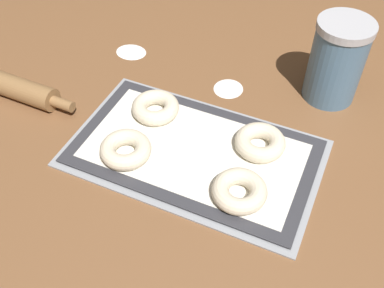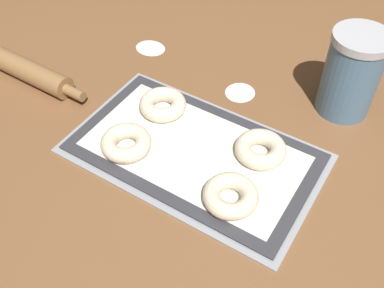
{
  "view_description": "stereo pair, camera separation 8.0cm",
  "coord_description": "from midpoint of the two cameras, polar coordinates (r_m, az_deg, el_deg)",
  "views": [
    {
      "loc": [
        0.24,
        -0.52,
        0.66
      ],
      "look_at": [
        -0.0,
        0.01,
        0.03
      ],
      "focal_mm": 42.0,
      "sensor_mm": 36.0,
      "label": 1
    },
    {
      "loc": [
        0.31,
        -0.49,
        0.66
      ],
      "look_at": [
        -0.0,
        0.01,
        0.03
      ],
      "focal_mm": 42.0,
      "sensor_mm": 36.0,
      "label": 2
    }
  ],
  "objects": [
    {
      "name": "bagel_front_right",
      "position": [
        0.79,
        3.16,
        -6.14
      ],
      "size": [
        0.1,
        0.1,
        0.03
      ],
      "color": "beige",
      "rests_on": "baking_mat"
    },
    {
      "name": "flour_patch_far",
      "position": [
        1.15,
        -9.76,
        11.4
      ],
      "size": [
        0.08,
        0.06,
        0.0
      ],
      "color": "white",
      "rests_on": "ground_plane"
    },
    {
      "name": "baking_tray",
      "position": [
        0.88,
        -2.59,
        -1.15
      ],
      "size": [
        0.49,
        0.29,
        0.01
      ],
      "color": "#93969B",
      "rests_on": "ground_plane"
    },
    {
      "name": "flour_canister",
      "position": [
        0.99,
        15.69,
        10.02
      ],
      "size": [
        0.12,
        0.12,
        0.18
      ],
      "color": "slate",
      "rests_on": "ground_plane"
    },
    {
      "name": "bagel_front_left",
      "position": [
        0.87,
        -11.04,
        -0.82
      ],
      "size": [
        0.1,
        0.1,
        0.03
      ],
      "color": "beige",
      "rests_on": "baking_mat"
    },
    {
      "name": "bagel_back_left",
      "position": [
        0.95,
        -7.08,
        4.51
      ],
      "size": [
        0.1,
        0.1,
        0.03
      ],
      "color": "beige",
      "rests_on": "baking_mat"
    },
    {
      "name": "baking_mat",
      "position": [
        0.88,
        -2.6,
        -0.91
      ],
      "size": [
        0.46,
        0.27,
        0.0
      ],
      "color": "#333338",
      "rests_on": "baking_tray"
    },
    {
      "name": "flour_patch_near",
      "position": [
        1.03,
        2.41,
        6.98
      ],
      "size": [
        0.07,
        0.07,
        0.0
      ],
      "color": "white",
      "rests_on": "ground_plane"
    },
    {
      "name": "ground_plane",
      "position": [
        0.88,
        -2.72,
        -2.06
      ],
      "size": [
        2.8,
        2.8,
        0.0
      ],
      "primitive_type": "plane",
      "color": "brown"
    },
    {
      "name": "bagel_back_right",
      "position": [
        0.87,
        6.05,
        0.08
      ],
      "size": [
        0.1,
        0.1,
        0.03
      ],
      "color": "beige",
      "rests_on": "baking_mat"
    }
  ]
}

